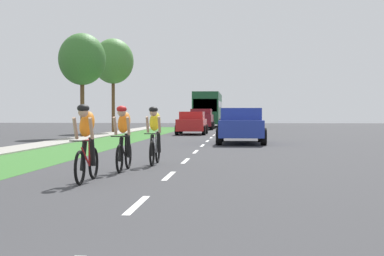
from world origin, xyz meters
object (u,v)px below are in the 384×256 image
cyclist_trailing (124,138)px  street_tree_far (113,61)px  street_tree_near (82,60)px  suv_maroon (201,119)px  pickup_blue (241,126)px  bus_dark_green (208,108)px  cyclist_lead (86,142)px  cyclist_distant (155,135)px  sedan_red (192,123)px

cyclist_trailing → street_tree_far: 28.09m
cyclist_trailing → street_tree_near: size_ratio=0.28×
suv_maroon → street_tree_far: size_ratio=0.69×
pickup_blue → street_tree_near: (-9.22, 6.06, 3.72)m
cyclist_trailing → bus_dark_green: size_ratio=0.15×
cyclist_trailing → suv_maroon: (-0.39, 35.30, 0.14)m
cyclist_trailing → suv_maroon: size_ratio=0.37×
cyclist_lead → cyclist_distant: same height
sedan_red → suv_maroon: 11.14m
bus_dark_green → suv_maroon: bearing=-90.5°
cyclist_lead → street_tree_far: bearing=101.5°
cyclist_lead → sedan_red: cyclist_lead is taller
cyclist_lead → cyclist_distant: bearing=78.7°
cyclist_trailing → street_tree_near: 20.32m
street_tree_far → pickup_blue: bearing=-57.0°
pickup_blue → street_tree_far: 17.42m
sedan_red → suv_maroon: (-0.09, 11.14, 0.18)m
sedan_red → pickup_blue: bearing=-74.2°
cyclist_lead → street_tree_near: size_ratio=0.28×
pickup_blue → sedan_red: size_ratio=1.19×
cyclist_lead → suv_maroon: (-0.08, 37.55, 0.14)m
cyclist_lead → street_tree_near: bearing=105.8°
pickup_blue → street_tree_far: street_tree_far is taller
street_tree_near → cyclist_lead: bearing=-74.2°
pickup_blue → bus_dark_green: bearing=95.7°
street_tree_near → bus_dark_green: bearing=77.1°
street_tree_far → cyclist_trailing: bearing=-76.9°
cyclist_distant → pickup_blue: bearing=77.8°
cyclist_trailing → sedan_red: (-0.30, 24.16, -0.04)m
pickup_blue → bus_dark_green: 32.50m
bus_dark_green → street_tree_near: 27.06m
cyclist_distant → bus_dark_green: 43.46m
sedan_red → street_tree_far: 7.97m
suv_maroon → street_tree_far: (-5.90, -8.27, 4.23)m
bus_dark_green → street_tree_near: size_ratio=1.91×
suv_maroon → cyclist_trailing: bearing=-89.4°
suv_maroon → cyclist_distant: bearing=-88.5°
pickup_blue → street_tree_far: (-9.19, 14.14, 4.35)m
cyclist_distant → suv_maroon: bearing=91.5°
pickup_blue → suv_maroon: suv_maroon is taller
street_tree_far → street_tree_near: bearing=-90.2°
bus_dark_green → street_tree_near: street_tree_near is taller
sedan_red → street_tree_far: bearing=154.5°
sedan_red → suv_maroon: size_ratio=0.91×
cyclist_distant → pickup_blue: pickup_blue is taller
street_tree_near → street_tree_far: (0.03, 8.08, 0.63)m
cyclist_distant → sedan_red: bearing=92.0°
sedan_red → suv_maroon: bearing=90.5°
suv_maroon → sedan_red: bearing=-89.5°
sedan_red → street_tree_far: street_tree_far is taller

